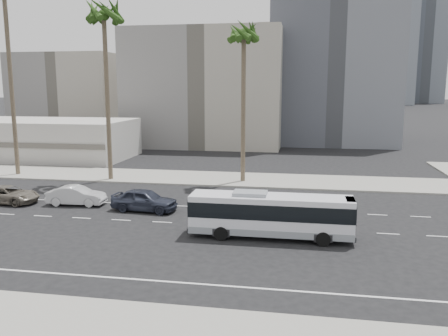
% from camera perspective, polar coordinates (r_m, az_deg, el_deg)
% --- Properties ---
extents(ground, '(700.00, 700.00, 0.00)m').
position_cam_1_polar(ground, '(31.21, 3.00, -7.26)').
color(ground, black).
rests_on(ground, ground).
extents(sidewalk_north, '(120.00, 7.00, 0.15)m').
position_cam_1_polar(sidewalk_north, '(46.16, 5.31, -1.52)').
color(sidewalk_north, gray).
rests_on(sidewalk_north, ground).
extents(commercial_low, '(22.00, 12.16, 5.00)m').
position_cam_1_polar(commercial_low, '(65.25, -21.14, 3.37)').
color(commercial_low, '#B7B2AB').
rests_on(commercial_low, ground).
extents(midrise_beige_west, '(24.00, 18.00, 18.00)m').
position_cam_1_polar(midrise_beige_west, '(76.20, -1.91, 9.79)').
color(midrise_beige_west, gray).
rests_on(midrise_beige_west, ground).
extents(midrise_gray_center, '(20.00, 20.00, 26.00)m').
position_cam_1_polar(midrise_gray_center, '(81.82, 13.31, 12.35)').
color(midrise_gray_center, '#4F525B').
rests_on(midrise_gray_center, ground).
extents(midrise_beige_far, '(18.00, 16.00, 15.00)m').
position_cam_1_polar(midrise_beige_far, '(89.79, -17.88, 8.39)').
color(midrise_beige_far, gray).
rests_on(midrise_beige_far, ground).
extents(civic_tower, '(42.00, 42.00, 129.00)m').
position_cam_1_polar(civic_tower, '(281.22, 9.02, 15.90)').
color(civic_tower, beige).
rests_on(civic_tower, ground).
extents(highrise_right, '(26.00, 26.00, 70.00)m').
position_cam_1_polar(highrise_right, '(264.16, 19.53, 15.02)').
color(highrise_right, '#4C525C').
rests_on(highrise_right, ground).
extents(highrise_far, '(22.00, 22.00, 60.00)m').
position_cam_1_polar(highrise_far, '(297.87, 23.37, 13.18)').
color(highrise_far, '#4C525C').
rests_on(highrise_far, ground).
extents(city_bus, '(10.03, 2.46, 2.88)m').
position_cam_1_polar(city_bus, '(28.75, 5.79, -5.67)').
color(city_bus, silver).
rests_on(city_bus, ground).
extents(car_a, '(2.50, 5.17, 1.70)m').
position_cam_1_polar(car_a, '(35.37, -9.83, -3.90)').
color(car_a, '#282D3C').
rests_on(car_a, ground).
extents(car_b, '(1.87, 4.66, 1.51)m').
position_cam_1_polar(car_b, '(38.45, -17.78, -3.26)').
color(car_b, silver).
rests_on(car_b, ground).
extents(car_c, '(2.58, 5.12, 1.39)m').
position_cam_1_polar(car_c, '(41.06, -25.13, -3.00)').
color(car_c, '#6A6255').
rests_on(car_c, ground).
extents(palm_near, '(4.52, 4.52, 15.23)m').
position_cam_1_polar(palm_near, '(44.74, 2.46, 15.81)').
color(palm_near, brown).
rests_on(palm_near, ground).
extents(palm_mid, '(5.62, 5.62, 17.36)m').
position_cam_1_polar(palm_mid, '(47.28, -14.62, 17.41)').
color(palm_mid, brown).
rests_on(palm_mid, ground).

